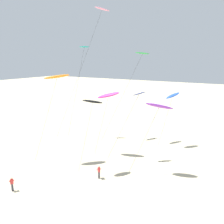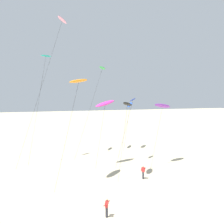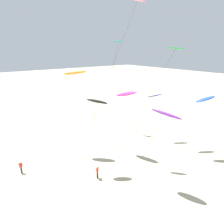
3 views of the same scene
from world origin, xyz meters
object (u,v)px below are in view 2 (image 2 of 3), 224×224
Objects in this scene: kite_magenta at (105,104)px; kite_flyer_middle at (143,172)px; kite_black at (128,104)px; kite_blue at (130,105)px; kite_flyer_nearest at (107,207)px; kite_green at (102,69)px; kite_teal at (45,60)px; kite_navy at (132,101)px; kite_purple at (163,106)px; kite_pink at (62,22)px; kite_orange at (79,81)px.

kite_magenta reaches higher than kite_flyer_middle.
kite_black reaches higher than kite_blue.
kite_blue reaches higher than kite_flyer_nearest.
kite_green is 9.31× the size of kite_flyer_nearest.
kite_black is at bearing -112.73° from kite_blue.
kite_teal is 9.94× the size of kite_flyer_middle.
kite_navy is at bearing -108.85° from kite_blue.
kite_magenta is at bearing -130.99° from kite_blue.
kite_navy is at bearing 7.00° from kite_magenta.
kite_black is 15.76m from kite_teal.
kite_green is 1.70× the size of kite_blue.
kite_green is (0.35, 13.77, 5.86)m from kite_black.
kite_purple is at bearing -12.60° from kite_magenta.
kite_blue is (5.52, 0.25, -6.55)m from kite_green.
kite_magenta is at bearing -30.84° from kite_teal.
kite_green is 10.40m from kite_teal.
kite_pink is at bearing 31.60° from kite_teal.
kite_flyer_nearest is at bearing -119.51° from kite_navy.
kite_pink is 10.27m from kite_green.
kite_navy is 6.01× the size of kite_flyer_nearest.
kite_flyer_middle is (11.18, -11.91, -14.92)m from kite_teal.
kite_magenta is 1.08× the size of kite_blue.
kite_teal is at bearing 103.08° from kite_flyer_nearest.
kite_green is 8.57m from kite_blue.
kite_black is 5.79× the size of kite_flyer_nearest.
kite_purple is at bearing 45.20° from kite_flyer_nearest.
kite_purple is at bearing 28.55° from kite_black.
kite_purple is 10.23m from kite_blue.
kite_purple is (13.14, 3.61, -3.24)m from kite_orange.
kite_navy is at bearing 33.13° from kite_orange.
kite_magenta reaches higher than kite_black.
kite_green is at bearing -177.38° from kite_blue.
kite_purple is (7.11, 3.87, -0.46)m from kite_black.
kite_flyer_nearest and kite_flyer_middle have the same top height.
kite_orange is at bearing -71.34° from kite_teal.
kite_green is 1.65× the size of kite_purple.
kite_navy is 18.99m from kite_flyer_nearest.
kite_pink is 26.75m from kite_flyer_middle.
kite_black is at bearing -61.16° from kite_pink.
kite_navy reaches higher than kite_black.
kite_blue is (11.90, 13.76, -3.46)m from kite_orange.
kite_magenta is 11.21m from kite_flyer_middle.
kite_navy is (9.27, 6.05, -2.55)m from kite_orange.
kite_flyer_middle is (7.67, -1.50, -11.11)m from kite_orange.
kite_blue is at bearing 74.48° from kite_flyer_middle.
kite_black is 0.58× the size of kite_teal.
kite_orange is 14.14m from kite_flyer_nearest.
kite_green is at bearing 111.17° from kite_navy.
kite_black is 8.58m from kite_flyer_middle.
kite_flyer_middle is at bearing -37.16° from kite_black.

